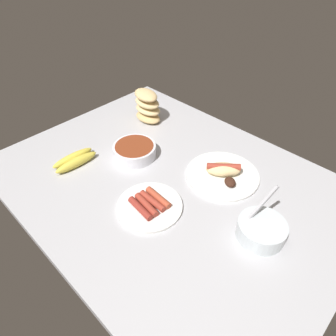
{
  "coord_description": "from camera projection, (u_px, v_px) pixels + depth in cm",
  "views": [
    {
      "loc": [
        -53.31,
        54.96,
        72.25
      ],
      "look_at": [
        2.49,
        -2.19,
        3.0
      ],
      "focal_mm": 31.98,
      "sensor_mm": 36.0,
      "label": 1
    }
  ],
  "objects": [
    {
      "name": "bowl_coleslaw",
      "position": [
        261.0,
        229.0,
        0.85
      ],
      "size": [
        14.0,
        14.0,
        15.16
      ],
      "color": "silver",
      "rests_on": "ground_plane"
    },
    {
      "name": "bowl_chili",
      "position": [
        135.0,
        150.0,
        1.14
      ],
      "size": [
        16.31,
        16.31,
        4.79
      ],
      "color": "white",
      "rests_on": "ground_plane"
    },
    {
      "name": "plate_sausages",
      "position": [
        150.0,
        205.0,
        0.95
      ],
      "size": [
        21.14,
        21.14,
        3.18
      ],
      "color": "white",
      "rests_on": "ground_plane"
    },
    {
      "name": "plate_hotdog_assembled",
      "position": [
        223.0,
        173.0,
        1.06
      ],
      "size": [
        25.93,
        25.93,
        5.61
      ],
      "color": "white",
      "rests_on": "ground_plane"
    },
    {
      "name": "ground_plane",
      "position": [
        169.0,
        184.0,
        1.06
      ],
      "size": [
        120.0,
        90.0,
        3.0
      ],
      "primitive_type": "cube",
      "color": "#B2B2B7"
    },
    {
      "name": "banana_bunch",
      "position": [
        75.0,
        160.0,
        1.11
      ],
      "size": [
        7.23,
        17.18,
        3.51
      ],
      "color": "gold",
      "rests_on": "ground_plane"
    },
    {
      "name": "bread_stack",
      "position": [
        147.0,
        106.0,
        1.31
      ],
      "size": [
        13.71,
        10.25,
        14.4
      ],
      "color": "tan",
      "rests_on": "ground_plane"
    }
  ]
}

